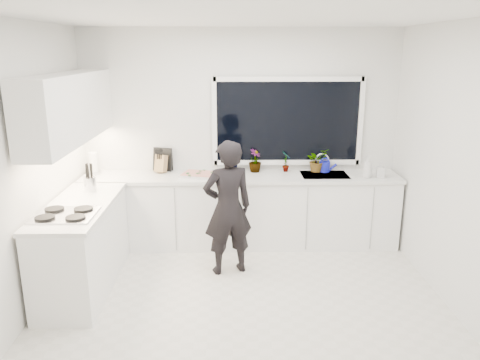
{
  "coord_description": "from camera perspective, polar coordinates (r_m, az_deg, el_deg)",
  "views": [
    {
      "loc": [
        -0.11,
        -4.18,
        2.43
      ],
      "look_at": [
        -0.03,
        0.4,
        1.15
      ],
      "focal_mm": 35.0,
      "sensor_mm": 36.0,
      "label": 1
    }
  ],
  "objects": [
    {
      "name": "floor",
      "position": [
        4.85,
        0.44,
        -14.64
      ],
      "size": [
        4.0,
        3.5,
        0.02
      ],
      "primitive_type": "cube",
      "color": "beige",
      "rests_on": "ground"
    },
    {
      "name": "wall_back",
      "position": [
        6.04,
        0.04,
        5.31
      ],
      "size": [
        4.0,
        0.02,
        2.7
      ],
      "primitive_type": "cube",
      "color": "white",
      "rests_on": "ground"
    },
    {
      "name": "wall_left",
      "position": [
        4.72,
        -24.72,
        0.91
      ],
      "size": [
        0.02,
        3.5,
        2.7
      ],
      "primitive_type": "cube",
      "color": "white",
      "rests_on": "ground"
    },
    {
      "name": "wall_right",
      "position": [
        4.81,
        25.15,
        1.12
      ],
      "size": [
        0.02,
        3.5,
        2.7
      ],
      "primitive_type": "cube",
      "color": "white",
      "rests_on": "ground"
    },
    {
      "name": "ceiling",
      "position": [
        4.19,
        0.52,
        19.42
      ],
      "size": [
        4.0,
        3.5,
        0.02
      ],
      "primitive_type": "cube",
      "color": "white",
      "rests_on": "wall_back"
    },
    {
      "name": "window",
      "position": [
        6.02,
        5.82,
        7.12
      ],
      "size": [
        1.8,
        0.02,
        1.0
      ],
      "primitive_type": "cube",
      "color": "black",
      "rests_on": "wall_back"
    },
    {
      "name": "base_cabinets_back",
      "position": [
        5.98,
        0.1,
        -3.84
      ],
      "size": [
        3.92,
        0.58,
        0.88
      ],
      "primitive_type": "cube",
      "color": "white",
      "rests_on": "floor"
    },
    {
      "name": "base_cabinets_left",
      "position": [
        5.19,
        -18.59,
        -7.8
      ],
      "size": [
        0.58,
        1.6,
        0.88
      ],
      "primitive_type": "cube",
      "color": "white",
      "rests_on": "floor"
    },
    {
      "name": "countertop_back",
      "position": [
        5.83,
        0.1,
        0.39
      ],
      "size": [
        3.94,
        0.62,
        0.04
      ],
      "primitive_type": "cube",
      "color": "silver",
      "rests_on": "base_cabinets_back"
    },
    {
      "name": "countertop_left",
      "position": [
        5.03,
        -19.04,
        -2.98
      ],
      "size": [
        0.62,
        1.6,
        0.04
      ],
      "primitive_type": "cube",
      "color": "silver",
      "rests_on": "base_cabinets_left"
    },
    {
      "name": "upper_cabinets",
      "position": [
        5.2,
        -20.08,
        8.26
      ],
      "size": [
        0.34,
        2.1,
        0.7
      ],
      "primitive_type": "cube",
      "color": "white",
      "rests_on": "wall_left"
    },
    {
      "name": "sink",
      "position": [
        5.96,
        10.24,
        0.18
      ],
      "size": [
        0.58,
        0.42,
        0.14
      ],
      "primitive_type": "cube",
      "color": "silver",
      "rests_on": "countertop_back"
    },
    {
      "name": "faucet",
      "position": [
        6.11,
        9.96,
        2.12
      ],
      "size": [
        0.03,
        0.03,
        0.22
      ],
      "primitive_type": "cylinder",
      "color": "silver",
      "rests_on": "countertop_back"
    },
    {
      "name": "stovetop",
      "position": [
        4.72,
        -20.58,
        -3.92
      ],
      "size": [
        0.56,
        0.48,
        0.03
      ],
      "primitive_type": "cube",
      "color": "black",
      "rests_on": "countertop_left"
    },
    {
      "name": "person",
      "position": [
        5.13,
        -1.5,
        -3.43
      ],
      "size": [
        0.64,
        0.51,
        1.51
      ],
      "primitive_type": "imported",
      "rotation": [
        0.0,
        0.0,
        3.45
      ],
      "color": "black",
      "rests_on": "floor"
    },
    {
      "name": "pizza_tray",
      "position": [
        5.82,
        -4.93,
        0.65
      ],
      "size": [
        0.52,
        0.44,
        0.03
      ],
      "primitive_type": "cube",
      "rotation": [
        0.0,
        0.0,
        -0.27
      ],
      "color": "#B1B1B5",
      "rests_on": "countertop_back"
    },
    {
      "name": "pizza",
      "position": [
        5.81,
        -4.93,
        0.81
      ],
      "size": [
        0.47,
        0.39,
        0.01
      ],
      "primitive_type": "cube",
      "rotation": [
        0.0,
        0.0,
        -0.27
      ],
      "color": "#A93416",
      "rests_on": "pizza_tray"
    },
    {
      "name": "watering_can",
      "position": [
        6.09,
        10.26,
        1.62
      ],
      "size": [
        0.18,
        0.18,
        0.13
      ],
      "primitive_type": "cylinder",
      "rotation": [
        0.0,
        0.0,
        -0.33
      ],
      "color": "#141AC3",
      "rests_on": "countertop_back"
    },
    {
      "name": "paper_towel_roll",
      "position": [
        6.15,
        -17.43,
        1.91
      ],
      "size": [
        0.14,
        0.14,
        0.26
      ],
      "primitive_type": "cylinder",
      "rotation": [
        0.0,
        0.0,
        -0.39
      ],
      "color": "silver",
      "rests_on": "countertop_back"
    },
    {
      "name": "knife_block",
      "position": [
        6.01,
        -9.6,
        1.91
      ],
      "size": [
        0.16,
        0.14,
        0.22
      ],
      "primitive_type": "cube",
      "rotation": [
        0.0,
        0.0,
        -0.38
      ],
      "color": "olive",
      "rests_on": "countertop_back"
    },
    {
      "name": "utensil_crock",
      "position": [
        5.42,
        -17.8,
        -0.47
      ],
      "size": [
        0.15,
        0.15,
        0.16
      ],
      "primitive_type": "cylinder",
      "rotation": [
        0.0,
        0.0,
        -0.2
      ],
      "color": "silver",
      "rests_on": "countertop_left"
    },
    {
      "name": "picture_frame_large",
      "position": [
        6.1,
        -9.24,
        2.41
      ],
      "size": [
        0.22,
        0.07,
        0.28
      ],
      "primitive_type": "cube",
      "rotation": [
        0.0,
        0.0,
        0.23
      ],
      "color": "black",
      "rests_on": "countertop_back"
    },
    {
      "name": "picture_frame_small",
      "position": [
        6.1,
        -9.44,
        2.5
      ],
      "size": [
        0.25,
        0.09,
        0.3
      ],
      "primitive_type": "cube",
      "rotation": [
        0.0,
        0.0,
        -0.27
      ],
      "color": "black",
      "rests_on": "countertop_back"
    },
    {
      "name": "herb_plants",
      "position": [
        5.99,
        5.52,
        2.39
      ],
      "size": [
        1.36,
        0.34,
        0.3
      ],
      "color": "#26662D",
      "rests_on": "countertop_back"
    },
    {
      "name": "soap_bottles",
      "position": [
        5.91,
        15.79,
        1.47
      ],
      "size": [
        0.28,
        0.13,
        0.28
      ],
      "color": "#D8BF66",
      "rests_on": "countertop_back"
    }
  ]
}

